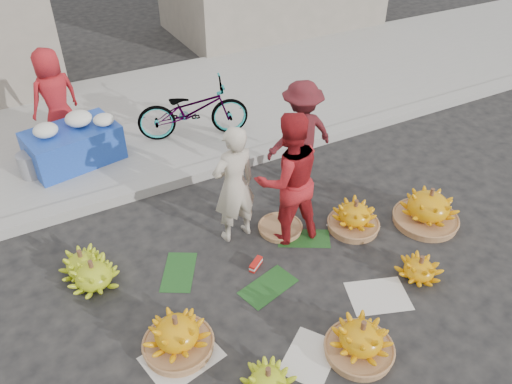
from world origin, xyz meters
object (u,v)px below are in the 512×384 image
banana_bunch_4 (428,208)px  bicycle (193,110)px  vendor_cream (234,185)px  flower_table (74,143)px  banana_bunch_0 (177,335)px

banana_bunch_4 → bicycle: bicycle is taller
banana_bunch_4 → vendor_cream: size_ratio=0.53×
flower_table → bicycle: 1.87m
banana_bunch_4 → flower_table: bearing=136.5°
vendor_cream → bicycle: size_ratio=0.88×
flower_table → bicycle: bicycle is taller
banana_bunch_4 → flower_table: size_ratio=0.58×
banana_bunch_4 → vendor_cream: 2.54m
vendor_cream → bicycle: (0.46, 2.41, -0.19)m
banana_bunch_0 → banana_bunch_4: banana_bunch_4 is taller
banana_bunch_4 → bicycle: bearing=118.5°
flower_table → bicycle: size_ratio=0.80×
vendor_cream → bicycle: bearing=-105.7°
vendor_cream → flower_table: size_ratio=1.09×
flower_table → banana_bunch_0: bearing=-99.0°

